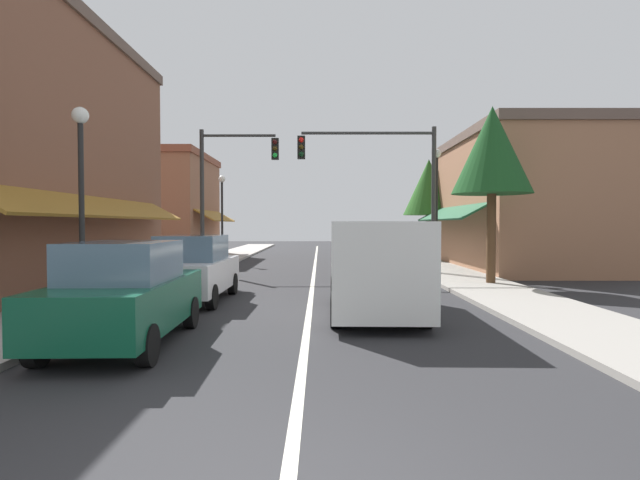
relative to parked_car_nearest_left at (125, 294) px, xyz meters
name	(u,v)px	position (x,y,z in m)	size (l,w,h in m)	color
ground_plane	(314,273)	(3.07, 12.78, -0.88)	(80.00, 80.00, 0.00)	#28282B
sidewalk_left	(185,271)	(-2.43, 12.78, -0.82)	(2.60, 56.00, 0.12)	#A39E99
sidewalk_right	(443,271)	(8.57, 12.78, -0.82)	(2.60, 56.00, 0.12)	gray
lane_center_stripe	(314,273)	(3.07, 12.78, -0.88)	(0.14, 52.00, 0.01)	silver
storefront_right_block	(519,201)	(12.55, 14.78, 2.25)	(6.68, 10.20, 6.26)	#9E6B4C
storefront_far_left	(170,206)	(-6.02, 22.78, 2.33)	(5.90, 8.20, 6.40)	#8E5B42
parked_car_nearest_left	(125,294)	(0.00, 0.00, 0.00)	(1.87, 4.14, 1.77)	#0F4C33
parked_car_second_left	(194,269)	(-0.06, 4.86, 0.00)	(1.82, 4.12, 1.77)	silver
van_in_lane	(374,264)	(4.57, 2.98, 0.27)	(2.09, 5.22, 2.12)	silver
traffic_signal_mast_arm	(387,174)	(6.00, 11.51, 3.20)	(5.52, 0.50, 5.95)	#333333
traffic_signal_left_corner	(227,178)	(-0.67, 12.96, 3.15)	(3.40, 0.50, 6.10)	#333333
street_lamp_left_near	(81,176)	(-1.89, 2.46, 2.25)	(0.36, 0.36, 4.62)	black
street_lamp_right_mid	(437,191)	(8.03, 11.78, 2.53)	(0.36, 0.36, 5.10)	black
street_lamp_left_far	(222,204)	(-1.90, 18.25, 2.27)	(0.36, 0.36, 4.66)	black
tree_right_near	(492,151)	(9.03, 8.16, 3.60)	(2.63, 2.63, 5.97)	#4C331E
tree_right_far	(429,188)	(9.46, 19.84, 3.25)	(2.85, 2.85, 5.73)	#4C331E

